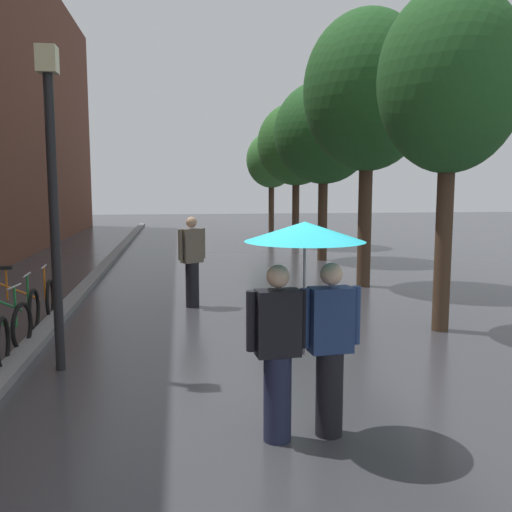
{
  "coord_description": "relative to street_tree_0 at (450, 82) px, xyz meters",
  "views": [
    {
      "loc": [
        -1.05,
        -5.28,
        2.38
      ],
      "look_at": [
        0.03,
        2.7,
        1.35
      ],
      "focal_mm": 39.68,
      "sensor_mm": 36.0,
      "label": 1
    }
  ],
  "objects": [
    {
      "name": "parked_bicycle_2",
      "position": [
        -7.07,
        0.82,
        -3.57
      ],
      "size": [
        1.1,
        0.74,
        0.96
      ],
      "color": "black",
      "rests_on": "ground"
    },
    {
      "name": "street_lamp_post",
      "position": [
        -5.75,
        -1.22,
        -1.58
      ],
      "size": [
        0.24,
        0.24,
        4.03
      ],
      "color": "black",
      "rests_on": "ground"
    },
    {
      "name": "street_tree_0",
      "position": [
        0.0,
        0.0,
        0.0
      ],
      "size": [
        2.25,
        2.25,
        5.42
      ],
      "color": "#473323",
      "rests_on": "ground"
    },
    {
      "name": "street_tree_3",
      "position": [
        0.23,
        12.81,
        -0.09
      ],
      "size": [
        2.95,
        2.95,
        5.43
      ],
      "color": "#473323",
      "rests_on": "ground"
    },
    {
      "name": "street_tree_2",
      "position": [
        0.23,
        8.67,
        -0.03
      ],
      "size": [
        3.06,
        3.06,
        5.51
      ],
      "color": "#473323",
      "rests_on": "ground"
    },
    {
      "name": "ground_plane",
      "position": [
        -3.15,
        -3.26,
        -3.95
      ],
      "size": [
        80.0,
        80.0,
        0.0
      ],
      "primitive_type": "plane",
      "color": "#38383D"
    },
    {
      "name": "kerb_strip",
      "position": [
        -6.35,
        6.74,
        -3.89
      ],
      "size": [
        0.3,
        36.0,
        0.12
      ],
      "primitive_type": "cube",
      "color": "slate",
      "rests_on": "ground"
    },
    {
      "name": "street_tree_1",
      "position": [
        0.04,
        4.05,
        0.47
      ],
      "size": [
        2.9,
        2.9,
        6.24
      ],
      "color": "#473323",
      "rests_on": "ground"
    },
    {
      "name": "parked_bicycle_3",
      "position": [
        -7.01,
        1.7,
        -3.57
      ],
      "size": [
        1.12,
        0.76,
        0.96
      ],
      "color": "black",
      "rests_on": "ground"
    },
    {
      "name": "street_tree_4",
      "position": [
        0.05,
        17.52,
        -0.49
      ],
      "size": [
        2.32,
        2.32,
        4.77
      ],
      "color": "#473323",
      "rests_on": "ground"
    },
    {
      "name": "couple_under_umbrella",
      "position": [
        -3.07,
        -3.55,
        -2.59
      ],
      "size": [
        1.11,
        1.11,
        2.04
      ],
      "color": "#1E233D",
      "rests_on": "ground"
    },
    {
      "name": "pedestrian_walking_midground",
      "position": [
        -3.98,
        2.34,
        -3.02
      ],
      "size": [
        0.53,
        0.44,
        1.76
      ],
      "color": "black",
      "rests_on": "ground"
    }
  ]
}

